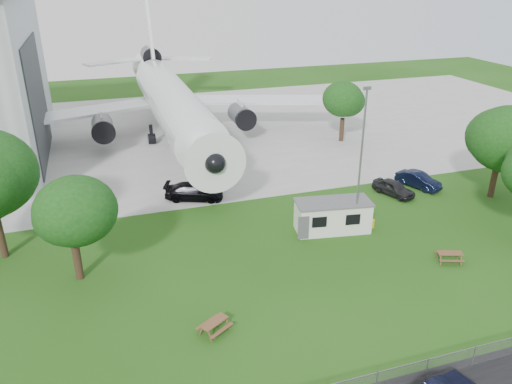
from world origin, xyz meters
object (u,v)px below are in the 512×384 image
object	(u,v)px
site_cabin	(333,216)
picnic_west	(215,332)
picnic_east	(448,261)
airliner	(170,99)

from	to	relation	value
site_cabin	picnic_west	world-z (taller)	site_cabin
site_cabin	picnic_east	size ratio (longest dim) A/B	3.84
airliner	site_cabin	world-z (taller)	airliner
picnic_east	airliner	bearing A→B (deg)	131.79
picnic_west	picnic_east	distance (m)	18.67
site_cabin	picnic_west	distance (m)	15.71
site_cabin	picnic_west	bearing A→B (deg)	-142.43
airliner	picnic_west	xyz separation A→B (m)	(-3.80, -38.25, -5.27)
picnic_east	picnic_west	bearing A→B (deg)	-153.32
site_cabin	picnic_west	size ratio (longest dim) A/B	3.84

